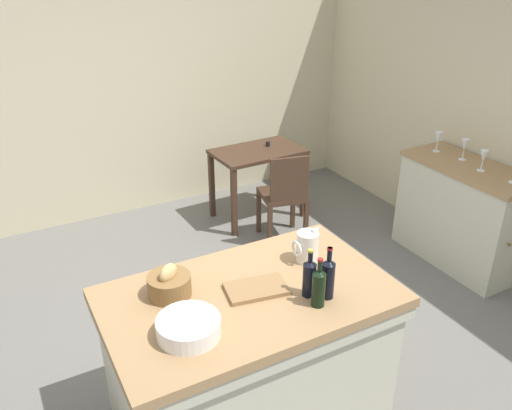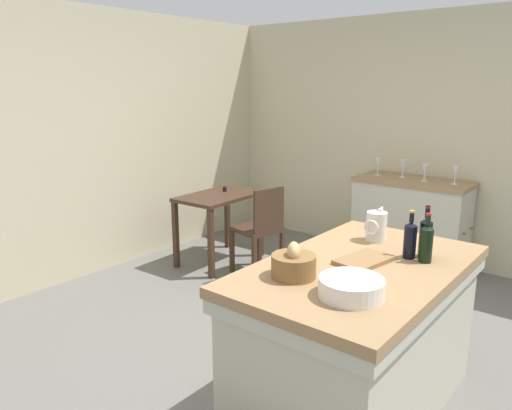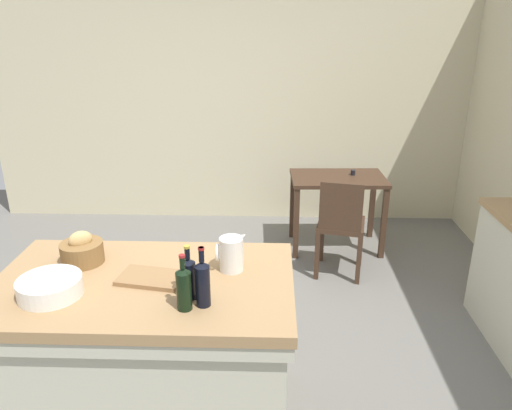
{
  "view_description": "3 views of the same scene",
  "coord_description": "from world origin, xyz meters",
  "views": [
    {
      "loc": [
        -1.3,
        -2.63,
        2.57
      ],
      "look_at": [
        0.27,
        0.27,
        0.96
      ],
      "focal_mm": 36.73,
      "sensor_mm": 36.0,
      "label": 1
    },
    {
      "loc": [
        -2.59,
        -1.72,
        1.87
      ],
      "look_at": [
        0.18,
        0.52,
        0.99
      ],
      "focal_mm": 34.44,
      "sensor_mm": 36.0,
      "label": 2
    },
    {
      "loc": [
        0.45,
        -2.79,
        2.18
      ],
      "look_at": [
        0.34,
        0.36,
        0.97
      ],
      "focal_mm": 34.51,
      "sensor_mm": 36.0,
      "label": 3
    }
  ],
  "objects": [
    {
      "name": "wine_bottle_green",
      "position": [
        0.05,
        -0.81,
        1.01
      ],
      "size": [
        0.07,
        0.07,
        0.28
      ],
      "color": "black",
      "rests_on": "island_table"
    },
    {
      "name": "wine_glass_far_left",
      "position": [
        2.26,
        -0.28,
        1.05
      ],
      "size": [
        0.07,
        0.07,
        0.18
      ],
      "color": "white",
      "rests_on": "side_cabinet"
    },
    {
      "name": "wine_glass_left",
      "position": [
        2.24,
        0.01,
        1.05
      ],
      "size": [
        0.07,
        0.07,
        0.18
      ],
      "color": "white",
      "rests_on": "side_cabinet"
    },
    {
      "name": "wash_bowl",
      "position": [
        -0.64,
        -0.72,
        0.94
      ],
      "size": [
        0.31,
        0.31,
        0.09
      ],
      "primitive_type": "cylinder",
      "color": "silver",
      "rests_on": "island_table"
    },
    {
      "name": "wine_bottle_amber",
      "position": [
        0.05,
        -0.72,
        1.01
      ],
      "size": [
        0.07,
        0.07,
        0.28
      ],
      "color": "black",
      "rests_on": "island_table"
    },
    {
      "name": "ground_plane",
      "position": [
        0.0,
        0.0,
        0.0
      ],
      "size": [
        6.76,
        6.76,
        0.0
      ],
      "primitive_type": "plane",
      "color": "#66635E"
    },
    {
      "name": "writing_desk",
      "position": [
        1.09,
        1.76,
        0.62
      ],
      "size": [
        0.92,
        0.59,
        0.79
      ],
      "color": "#3D281C",
      "rests_on": "ground"
    },
    {
      "name": "wooden_chair",
      "position": [
        1.06,
        1.17,
        0.5
      ],
      "size": [
        0.47,
        0.47,
        0.91
      ],
      "color": "#3D281C",
      "rests_on": "ground"
    },
    {
      "name": "wine_glass_middle",
      "position": [
        2.3,
        0.26,
        1.05
      ],
      "size": [
        0.07,
        0.07,
        0.19
      ],
      "color": "white",
      "rests_on": "side_cabinet"
    },
    {
      "name": "wine_bottle_dark",
      "position": [
        0.13,
        -0.78,
        1.02
      ],
      "size": [
        0.07,
        0.07,
        0.3
      ],
      "color": "black",
      "rests_on": "island_table"
    },
    {
      "name": "island_table",
      "position": [
        -0.22,
        -0.55,
        0.48
      ],
      "size": [
        1.58,
        0.95,
        0.9
      ],
      "color": "#99754C",
      "rests_on": "ground"
    },
    {
      "name": "bread_basket",
      "position": [
        -0.6,
        -0.36,
        0.96
      ],
      "size": [
        0.23,
        0.23,
        0.19
      ],
      "color": "brown",
      "rests_on": "island_table"
    },
    {
      "name": "pitcher",
      "position": [
        0.23,
        -0.42,
        0.99
      ],
      "size": [
        0.17,
        0.13,
        0.23
      ],
      "color": "silver",
      "rests_on": "island_table"
    },
    {
      "name": "wine_glass_right",
      "position": [
        2.26,
        0.52,
        1.05
      ],
      "size": [
        0.07,
        0.07,
        0.18
      ],
      "color": "white",
      "rests_on": "side_cabinet"
    },
    {
      "name": "cutting_board",
      "position": [
        -0.17,
        -0.55,
        0.91
      ],
      "size": [
        0.36,
        0.26,
        0.02
      ],
      "primitive_type": "cube",
      "rotation": [
        0.0,
        0.0,
        -0.17
      ],
      "color": "olive",
      "rests_on": "island_table"
    },
    {
      "name": "side_cabinet",
      "position": [
        2.26,
        0.13,
        0.47
      ],
      "size": [
        0.52,
        1.17,
        0.93
      ],
      "color": "#99754C",
      "rests_on": "ground"
    },
    {
      "name": "wall_right",
      "position": [
        2.6,
        0.0,
        1.3
      ],
      "size": [
        0.12,
        5.2,
        2.6
      ],
      "primitive_type": "cube",
      "color": "beige",
      "rests_on": "ground"
    },
    {
      "name": "wall_back",
      "position": [
        0.0,
        2.6,
        1.3
      ],
      "size": [
        5.32,
        0.12,
        2.6
      ],
      "primitive_type": "cube",
      "color": "beige",
      "rests_on": "ground"
    }
  ]
}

